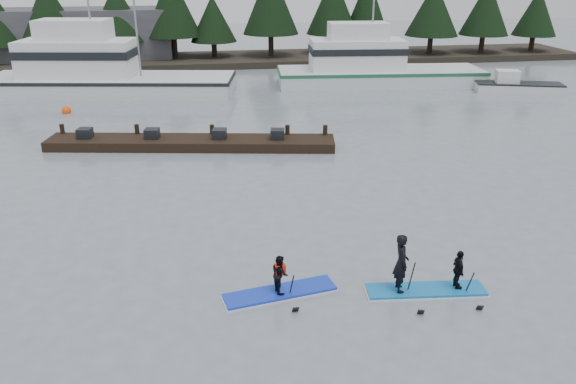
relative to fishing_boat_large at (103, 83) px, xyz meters
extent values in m
plane|color=slate|center=(9.74, -29.73, -0.76)|extent=(160.00, 160.00, 0.00)
cube|color=#2D281E|center=(9.74, 12.27, -0.46)|extent=(70.00, 8.00, 0.60)
cube|color=#4C4C51|center=(-4.26, 14.27, 1.74)|extent=(18.00, 6.00, 5.00)
cube|color=silver|center=(0.54, -0.10, -0.64)|extent=(18.30, 7.92, 2.36)
cube|color=white|center=(-1.55, 0.27, 1.82)|extent=(8.46, 4.87, 2.56)
cylinder|color=gray|center=(-0.33, 0.06, 4.35)|extent=(0.14, 0.14, 7.63)
cube|color=silver|center=(21.04, -0.11, -0.65)|extent=(16.18, 6.04, 2.26)
cube|color=white|center=(19.15, 0.07, 1.61)|extent=(7.40, 3.93, 2.26)
cylinder|color=gray|center=(20.25, -0.04, 3.97)|extent=(0.14, 0.14, 6.97)
cube|color=silver|center=(30.28, -4.64, -0.40)|extent=(6.37, 3.58, 0.71)
cube|color=black|center=(6.23, -14.18, -0.51)|extent=(14.97, 4.65, 0.50)
sphere|color=#FF4E0C|center=(-1.60, -5.51, -0.76)|extent=(0.58, 0.58, 0.58)
sphere|color=#FF4E0C|center=(20.99, -1.74, -0.76)|extent=(0.51, 0.51, 0.51)
cube|color=#1536CA|center=(8.65, -28.79, -0.70)|extent=(3.37, 1.35, 0.12)
imported|color=black|center=(8.65, -28.79, -0.07)|extent=(0.52, 0.62, 1.14)
cube|color=red|center=(8.65, -28.79, 0.07)|extent=(0.33, 0.25, 0.32)
cylinder|color=black|center=(8.94, -28.96, -0.53)|extent=(0.06, 0.86, 1.45)
cube|color=#1370BA|center=(12.87, -29.38, -0.70)|extent=(3.51, 1.17, 0.12)
imported|color=black|center=(12.08, -29.29, 0.25)|extent=(0.49, 0.69, 1.77)
cylinder|color=black|center=(12.30, -29.54, -0.19)|extent=(0.27, 0.97, 1.67)
imported|color=black|center=(13.77, -29.47, -0.04)|extent=(0.36, 0.73, 1.20)
cylinder|color=black|center=(14.00, -29.71, -0.50)|extent=(0.25, 0.85, 1.47)
camera|label=1|loc=(6.57, -42.59, 8.17)|focal=35.00mm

